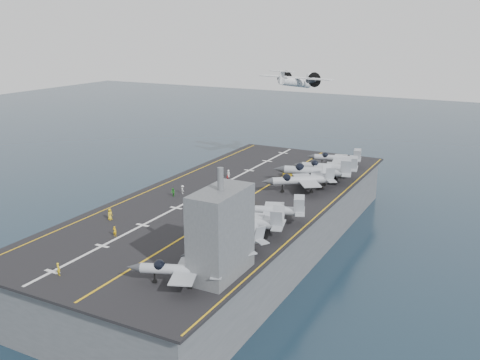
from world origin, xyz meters
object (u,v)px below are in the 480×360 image
at_px(fighter_jet_0, 181,269).
at_px(island_superstructure, 221,223).
at_px(transport_plane, 295,82).
at_px(tow_cart_a, 202,234).

bearing_deg(fighter_jet_0, island_superstructure, 56.61).
xyz_separation_m(fighter_jet_0, transport_plane, (-24.42, 98.58, 13.77)).
xyz_separation_m(tow_cart_a, transport_plane, (-18.34, 83.58, 15.46)).
relative_size(fighter_jet_0, tow_cart_a, 7.65).
distance_m(island_superstructure, tow_cart_a, 15.41).
distance_m(island_superstructure, transport_plane, 98.07).
xyz_separation_m(island_superstructure, transport_plane, (-27.63, 93.71, 8.50)).
height_order(tow_cart_a, transport_plane, transport_plane).
relative_size(tow_cart_a, transport_plane, 0.07).
bearing_deg(tow_cart_a, island_superstructure, -47.47).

